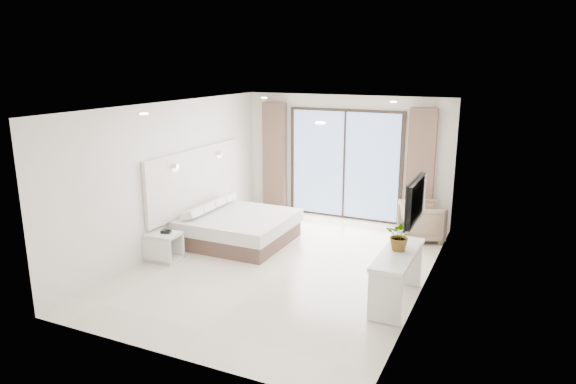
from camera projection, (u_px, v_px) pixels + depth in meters
name	position (u px, v px, depth m)	size (l,w,h in m)	color
ground	(285.00, 265.00, 8.76)	(6.20, 6.20, 0.00)	beige
room_shell	(294.00, 165.00, 9.17)	(4.62, 6.22, 2.72)	silver
bed	(237.00, 228.00, 9.85)	(1.93, 1.84, 0.68)	brown
nightstand	(164.00, 247.00, 8.94)	(0.56, 0.47, 0.49)	silver
phone	(166.00, 231.00, 8.88)	(0.16, 0.12, 0.05)	black
console_desk	(397.00, 267.00, 7.27)	(0.47, 1.50, 0.77)	silver
plant	(400.00, 239.00, 7.26)	(0.40, 0.44, 0.35)	#33662D
armchair	(422.00, 219.00, 9.96)	(0.79, 0.74, 0.81)	#957761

